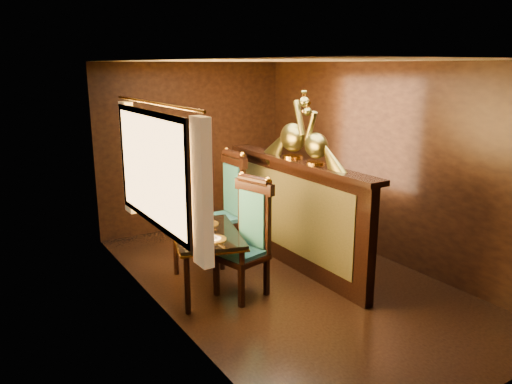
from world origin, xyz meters
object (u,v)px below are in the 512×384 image
dining_table (205,237)px  peacock_right (293,125)px  chair_right (229,202)px  chair_left (249,233)px  peacock_left (317,134)px

dining_table → peacock_right: (1.23, 0.09, 1.15)m
chair_right → peacock_right: bearing=-53.6°
dining_table → chair_right: chair_right is taller
dining_table → chair_left: bearing=-22.0°
dining_table → chair_left: (0.38, -0.31, 0.07)m
peacock_left → peacock_right: (0.00, 0.44, 0.06)m
dining_table → peacock_left: bearing=0.5°
dining_table → chair_left: chair_left is taller
chair_right → chair_left: bearing=-107.5°
chair_right → peacock_right: (0.51, -0.69, 1.03)m
chair_left → chair_right: 1.14m
chair_right → dining_table: bearing=-132.9°
chair_right → peacock_left: bearing=-65.8°
chair_left → peacock_right: bearing=10.6°
peacock_left → peacock_right: 0.45m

